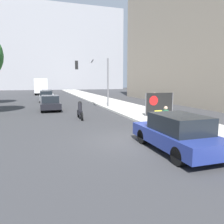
% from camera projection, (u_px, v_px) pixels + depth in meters
% --- Properties ---
extents(ground_plane, '(160.00, 160.00, 0.00)m').
position_uv_depth(ground_plane, '(135.00, 141.00, 10.05)').
color(ground_plane, '#38383A').
extents(sidewalk_curb, '(4.28, 90.00, 0.15)m').
position_uv_depth(sidewalk_curb, '(116.00, 104.00, 25.44)').
color(sidewalk_curb, beige).
rests_on(sidewalk_curb, ground_plane).
extents(building_backdrop_far, '(52.00, 12.00, 27.40)m').
position_uv_depth(building_backdrop_far, '(46.00, 49.00, 74.20)').
color(building_backdrop_far, '#99999E').
rests_on(building_backdrop_far, ground_plane).
extents(building_backdrop_right, '(10.00, 32.00, 20.05)m').
position_uv_depth(building_backdrop_right, '(218.00, 19.00, 25.64)').
color(building_backdrop_right, gray).
rests_on(building_backdrop_right, ground_plane).
extents(seated_protester, '(0.96, 0.77, 1.17)m').
position_uv_depth(seated_protester, '(166.00, 116.00, 12.62)').
color(seated_protester, '#474C56').
rests_on(seated_protester, sidewalk_curb).
extents(pedestrian_behind, '(0.34, 0.34, 1.72)m').
position_uv_depth(pedestrian_behind, '(154.00, 103.00, 17.47)').
color(pedestrian_behind, '#334775').
rests_on(pedestrian_behind, sidewalk_curb).
extents(protest_banner, '(2.35, 0.06, 1.73)m').
position_uv_depth(protest_banner, '(159.00, 104.00, 16.51)').
color(protest_banner, slate).
rests_on(protest_banner, sidewalk_curb).
extents(traffic_light_pole, '(3.35, 3.11, 4.91)m').
position_uv_depth(traffic_light_pole, '(95.00, 74.00, 22.00)').
color(traffic_light_pole, slate).
rests_on(traffic_light_pole, sidewalk_curb).
extents(parked_car_curbside, '(1.85, 4.33, 1.48)m').
position_uv_depth(parked_car_curbside, '(177.00, 133.00, 8.54)').
color(parked_car_curbside, navy).
rests_on(parked_car_curbside, ground_plane).
extents(car_on_road_nearest, '(1.78, 4.37, 1.42)m').
position_uv_depth(car_on_road_nearest, '(50.00, 103.00, 20.73)').
color(car_on_road_nearest, black).
rests_on(car_on_road_nearest, ground_plane).
extents(car_on_road_midblock, '(1.78, 4.59, 1.48)m').
position_uv_depth(car_on_road_midblock, '(46.00, 96.00, 29.53)').
color(car_on_road_midblock, '#565B60').
rests_on(car_on_road_midblock, ground_plane).
extents(car_on_road_distant, '(1.89, 4.26, 1.36)m').
position_uv_depth(car_on_road_distant, '(47.00, 94.00, 35.71)').
color(car_on_road_distant, white).
rests_on(car_on_road_distant, ground_plane).
extents(city_bus_on_road, '(2.56, 12.42, 3.32)m').
position_uv_depth(city_bus_on_road, '(41.00, 85.00, 48.03)').
color(city_bus_on_road, silver).
rests_on(city_bus_on_road, ground_plane).
extents(motorcycle_on_road, '(0.28, 2.13, 1.34)m').
position_uv_depth(motorcycle_on_road, '(80.00, 111.00, 16.01)').
color(motorcycle_on_road, black).
rests_on(motorcycle_on_road, ground_plane).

